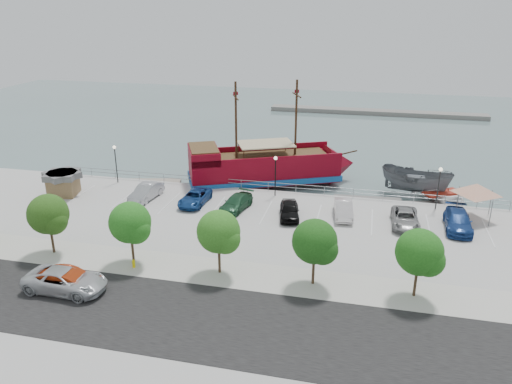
# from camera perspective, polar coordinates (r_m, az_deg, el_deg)

# --- Properties ---
(ground) EXTENTS (160.00, 160.00, 0.00)m
(ground) POSITION_cam_1_polar(r_m,az_deg,el_deg) (46.80, 0.64, -4.39)
(ground) COLOR slate
(land_slab) EXTENTS (100.00, 58.00, 1.20)m
(land_slab) POSITION_cam_1_polar(r_m,az_deg,el_deg) (29.68, -8.81, -20.77)
(land_slab) COLOR #AFAFAF
(land_slab) RESTS_ON ground
(street) EXTENTS (100.00, 8.00, 0.04)m
(street) POSITION_cam_1_polar(r_m,az_deg,el_deg) (32.94, -5.60, -14.43)
(street) COLOR black
(street) RESTS_ON land_slab
(sidewalk) EXTENTS (100.00, 4.00, 0.05)m
(sidewalk) POSITION_cam_1_polar(r_m,az_deg,el_deg) (37.74, -2.70, -9.33)
(sidewalk) COLOR beige
(sidewalk) RESTS_ON land_slab
(seawall_railing) EXTENTS (50.00, 0.06, 1.00)m
(seawall_railing) POSITION_cam_1_polar(r_m,az_deg,el_deg) (53.26, 2.47, 0.61)
(seawall_railing) COLOR gray
(seawall_railing) RESTS_ON land_slab
(far_shore) EXTENTS (40.00, 3.00, 0.80)m
(far_shore) POSITION_cam_1_polar(r_m,az_deg,el_deg) (98.29, 13.55, 8.86)
(far_shore) COLOR gray
(far_shore) RESTS_ON ground
(pirate_ship) EXTENTS (19.99, 13.04, 12.55)m
(pirate_ship) POSITION_cam_1_polar(r_m,az_deg,el_deg) (57.80, 2.29, 2.87)
(pirate_ship) COLOR maroon
(pirate_ship) RESTS_ON ground
(patrol_boat) EXTENTS (8.34, 5.61, 3.02)m
(patrol_boat) POSITION_cam_1_polar(r_m,az_deg,el_deg) (57.03, 17.77, 0.97)
(patrol_boat) COLOR #5C5E64
(patrol_boat) RESTS_ON ground
(speedboat) EXTENTS (7.47, 8.01, 1.35)m
(speedboat) POSITION_cam_1_polar(r_m,az_deg,el_deg) (56.39, 20.46, -0.50)
(speedboat) COLOR silver
(speedboat) RESTS_ON ground
(dock_west) EXTENTS (7.41, 3.63, 0.41)m
(dock_west) POSITION_cam_1_polar(r_m,az_deg,el_deg) (59.55, -12.05, 1.03)
(dock_west) COLOR gray
(dock_west) RESTS_ON ground
(dock_mid) EXTENTS (7.23, 2.56, 0.41)m
(dock_mid) POSITION_cam_1_polar(r_m,az_deg,el_deg) (54.26, 12.62, -1.01)
(dock_mid) COLOR slate
(dock_mid) RESTS_ON ground
(dock_east) EXTENTS (7.28, 3.63, 0.40)m
(dock_east) POSITION_cam_1_polar(r_m,az_deg,el_deg) (54.65, 19.05, -1.53)
(dock_east) COLOR slate
(dock_east) RESTS_ON ground
(shed) EXTENTS (3.64, 3.64, 2.49)m
(shed) POSITION_cam_1_polar(r_m,az_deg,el_deg) (55.81, -21.19, 1.00)
(shed) COLOR brown
(shed) RESTS_ON land_slab
(canopy_tent) EXTENTS (5.40, 5.40, 3.89)m
(canopy_tent) POSITION_cam_1_polar(r_m,az_deg,el_deg) (50.07, 23.98, 0.87)
(canopy_tent) COLOR slate
(canopy_tent) RESTS_ON land_slab
(street_van) EXTENTS (5.87, 2.76, 1.62)m
(street_van) POSITION_cam_1_polar(r_m,az_deg,el_deg) (37.76, -20.95, -9.43)
(street_van) COLOR #B7BBBE
(street_van) RESTS_ON street
(street_sedan) EXTENTS (4.80, 1.92, 1.55)m
(street_sedan) POSITION_cam_1_polar(r_m,az_deg,el_deg) (37.87, -20.71, -9.36)
(street_sedan) COLOR #AF3412
(street_sedan) RESTS_ON street
(fire_hydrant) EXTENTS (0.24, 0.24, 0.69)m
(fire_hydrant) POSITION_cam_1_polar(r_m,az_deg,el_deg) (39.46, -13.81, -7.92)
(fire_hydrant) COLOR yellow
(fire_hydrant) RESTS_ON sidewalk
(lamp_post_left) EXTENTS (0.36, 0.36, 4.28)m
(lamp_post_left) POSITION_cam_1_polar(r_m,az_deg,el_deg) (57.26, -15.78, 3.83)
(lamp_post_left) COLOR black
(lamp_post_left) RESTS_ON land_slab
(lamp_post_mid) EXTENTS (0.36, 0.36, 4.28)m
(lamp_post_mid) POSITION_cam_1_polar(r_m,az_deg,el_deg) (51.26, 2.23, 2.64)
(lamp_post_mid) COLOR black
(lamp_post_mid) RESTS_ON land_slab
(lamp_post_right) EXTENTS (0.36, 0.36, 4.28)m
(lamp_post_right) POSITION_cam_1_polar(r_m,az_deg,el_deg) (50.91, 20.20, 1.20)
(lamp_post_right) COLOR black
(lamp_post_right) RESTS_ON land_slab
(tree_b) EXTENTS (3.30, 3.20, 5.00)m
(tree_b) POSITION_cam_1_polar(r_m,az_deg,el_deg) (42.39, -22.54, -2.53)
(tree_b) COLOR #473321
(tree_b) RESTS_ON sidewalk
(tree_c) EXTENTS (3.30, 3.20, 5.00)m
(tree_c) POSITION_cam_1_polar(r_m,az_deg,el_deg) (38.87, -14.05, -3.60)
(tree_c) COLOR #473321
(tree_c) RESTS_ON sidewalk
(tree_d) EXTENTS (3.30, 3.20, 5.00)m
(tree_d) POSITION_cam_1_polar(r_m,az_deg,el_deg) (36.36, -4.11, -4.74)
(tree_d) COLOR #473321
(tree_d) RESTS_ON sidewalk
(tree_e) EXTENTS (3.30, 3.20, 5.00)m
(tree_e) POSITION_cam_1_polar(r_m,az_deg,el_deg) (35.10, 6.94, -5.85)
(tree_e) COLOR #473321
(tree_e) RESTS_ON sidewalk
(tree_f) EXTENTS (3.30, 3.20, 5.00)m
(tree_f) POSITION_cam_1_polar(r_m,az_deg,el_deg) (35.21, 18.40, -6.76)
(tree_f) COLOR #473321
(tree_f) RESTS_ON sidewalk
(parked_car_b) EXTENTS (2.16, 4.91, 1.57)m
(parked_car_b) POSITION_cam_1_polar(r_m,az_deg,el_deg) (52.28, -12.45, 0.01)
(parked_car_b) COLOR #A3A5A9
(parked_car_b) RESTS_ON land_slab
(parked_car_c) EXTENTS (2.41, 4.96, 1.36)m
(parked_car_c) POSITION_cam_1_polar(r_m,az_deg,el_deg) (50.22, -7.00, -0.64)
(parked_car_c) COLOR navy
(parked_car_c) RESTS_ON land_slab
(parked_car_d) EXTENTS (2.85, 5.08, 1.39)m
(parked_car_d) POSITION_cam_1_polar(r_m,az_deg,el_deg) (48.55, -2.28, -1.25)
(parked_car_d) COLOR #1F4D2F
(parked_car_d) RESTS_ON land_slab
(parked_car_e) EXTENTS (2.59, 4.69, 1.51)m
(parked_car_e) POSITION_cam_1_polar(r_m,az_deg,el_deg) (46.79, 3.84, -2.08)
(parked_car_e) COLOR black
(parked_car_e) RESTS_ON land_slab
(parked_car_f) EXTENTS (2.14, 4.73, 1.50)m
(parked_car_f) POSITION_cam_1_polar(r_m,az_deg,el_deg) (47.64, 9.97, -1.94)
(parked_car_f) COLOR silver
(parked_car_f) RESTS_ON land_slab
(parked_car_g) EXTENTS (2.47, 5.12, 1.40)m
(parked_car_g) POSITION_cam_1_polar(r_m,az_deg,el_deg) (47.05, 16.69, -2.91)
(parked_car_g) COLOR gray
(parked_car_g) RESTS_ON land_slab
(parked_car_h) EXTENTS (2.36, 5.49, 1.57)m
(parked_car_h) POSITION_cam_1_polar(r_m,az_deg,el_deg) (47.88, 22.08, -3.07)
(parked_car_h) COLOR navy
(parked_car_h) RESTS_ON land_slab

